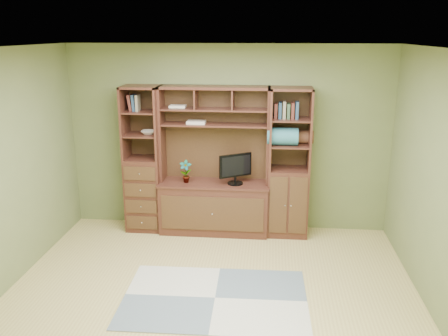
# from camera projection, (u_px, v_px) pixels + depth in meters

# --- Properties ---
(room) EXTENTS (4.60, 4.10, 2.64)m
(room) POSITION_uv_depth(u_px,v_px,m) (210.00, 182.00, 4.75)
(room) COLOR tan
(room) RESTS_ON ground
(center_hutch) EXTENTS (1.54, 0.53, 2.05)m
(center_hutch) POSITION_uv_depth(u_px,v_px,m) (214.00, 162.00, 6.50)
(center_hutch) COLOR #462118
(center_hutch) RESTS_ON ground
(left_tower) EXTENTS (0.50, 0.45, 2.05)m
(left_tower) POSITION_uv_depth(u_px,v_px,m) (143.00, 159.00, 6.63)
(left_tower) COLOR #462118
(left_tower) RESTS_ON ground
(right_tower) EXTENTS (0.55, 0.45, 2.05)m
(right_tower) POSITION_uv_depth(u_px,v_px,m) (289.00, 163.00, 6.44)
(right_tower) COLOR #462118
(right_tower) RESTS_ON ground
(rug) EXTENTS (1.99, 1.35, 0.01)m
(rug) POSITION_uv_depth(u_px,v_px,m) (215.00, 298.00, 5.06)
(rug) COLOR #9DA2A2
(rug) RESTS_ON ground
(monitor) EXTENTS (0.52, 0.43, 0.59)m
(monitor) POSITION_uv_depth(u_px,v_px,m) (235.00, 164.00, 6.44)
(monitor) COLOR black
(monitor) RESTS_ON center_hutch
(orchid) EXTENTS (0.17, 0.11, 0.32)m
(orchid) POSITION_uv_depth(u_px,v_px,m) (186.00, 172.00, 6.54)
(orchid) COLOR #965732
(orchid) RESTS_ON center_hutch
(magazines) EXTENTS (0.25, 0.18, 0.04)m
(magazines) POSITION_uv_depth(u_px,v_px,m) (196.00, 122.00, 6.46)
(magazines) COLOR beige
(magazines) RESTS_ON center_hutch
(bowl) EXTENTS (0.21, 0.21, 0.05)m
(bowl) POSITION_uv_depth(u_px,v_px,m) (149.00, 132.00, 6.52)
(bowl) COLOR silver
(bowl) RESTS_ON left_tower
(blanket_teal) EXTENTS (0.41, 0.24, 0.24)m
(blanket_teal) POSITION_uv_depth(u_px,v_px,m) (283.00, 136.00, 6.30)
(blanket_teal) COLOR teal
(blanket_teal) RESTS_ON right_tower
(blanket_red) EXTENTS (0.32, 0.18, 0.18)m
(blanket_red) POSITION_uv_depth(u_px,v_px,m) (301.00, 137.00, 6.40)
(blanket_red) COLOR brown
(blanket_red) RESTS_ON right_tower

